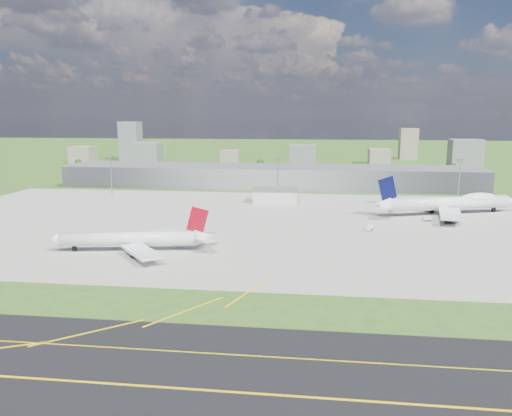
# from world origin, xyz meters

# --- Properties ---
(ground) EXTENTS (1400.00, 1400.00, 0.00)m
(ground) POSITION_xyz_m (0.00, 150.00, 0.00)
(ground) COLOR #32551A
(ground) RESTS_ON ground
(taxiway) EXTENTS (1400.00, 60.00, 0.06)m
(taxiway) POSITION_xyz_m (0.00, -110.00, 0.03)
(taxiway) COLOR black
(taxiway) RESTS_ON ground
(apron) EXTENTS (360.00, 190.00, 0.08)m
(apron) POSITION_xyz_m (10.00, 40.00, 0.04)
(apron) COLOR #9B9A8D
(apron) RESTS_ON ground
(terminal) EXTENTS (300.00, 42.00, 15.00)m
(terminal) POSITION_xyz_m (0.00, 165.00, 7.50)
(terminal) COLOR gray
(terminal) RESTS_ON ground
(ops_building) EXTENTS (26.00, 16.00, 8.00)m
(ops_building) POSITION_xyz_m (10.00, 100.00, 4.00)
(ops_building) COLOR silver
(ops_building) RESTS_ON ground
(mast_west) EXTENTS (3.50, 2.00, 25.90)m
(mast_west) POSITION_xyz_m (-100.00, 115.00, 17.71)
(mast_west) COLOR gray
(mast_west) RESTS_ON ground
(mast_center) EXTENTS (3.50, 2.00, 25.90)m
(mast_center) POSITION_xyz_m (10.00, 115.00, 17.71)
(mast_center) COLOR gray
(mast_center) RESTS_ON ground
(mast_east) EXTENTS (3.50, 2.00, 25.90)m
(mast_east) POSITION_xyz_m (120.00, 115.00, 17.71)
(mast_east) COLOR gray
(mast_east) RESTS_ON ground
(airliner_red_twin) EXTENTS (63.92, 49.30, 17.59)m
(airliner_red_twin) POSITION_xyz_m (-35.85, -15.08, 4.68)
(airliner_red_twin) COLOR white
(airliner_red_twin) RESTS_ON ground
(airliner_blue_quad) EXTENTS (80.34, 61.46, 21.65)m
(airliner_blue_quad) POSITION_xyz_m (104.68, 74.98, 6.02)
(airliner_blue_quad) COLOR white
(airliner_blue_quad) RESTS_ON ground
(tug_yellow) EXTENTS (4.57, 3.72, 1.94)m
(tug_yellow) POSITION_xyz_m (-47.32, -3.79, 1.00)
(tug_yellow) COLOR #C6B30B
(tug_yellow) RESTS_ON ground
(van_white_near) EXTENTS (3.78, 5.40, 2.53)m
(van_white_near) POSITION_xyz_m (59.26, 31.42, 1.28)
(van_white_near) COLOR white
(van_white_near) RESTS_ON ground
(van_white_far) EXTENTS (4.81, 3.30, 2.30)m
(van_white_far) POSITION_xyz_m (89.63, 55.55, 1.17)
(van_white_far) COLOR silver
(van_white_far) RESTS_ON ground
(bldg_far_w) EXTENTS (24.00, 20.00, 18.00)m
(bldg_far_w) POSITION_xyz_m (-220.00, 320.00, 9.00)
(bldg_far_w) COLOR gray
(bldg_far_w) RESTS_ON ground
(bldg_w) EXTENTS (28.00, 22.00, 24.00)m
(bldg_w) POSITION_xyz_m (-140.00, 300.00, 12.00)
(bldg_w) COLOR slate
(bldg_w) RESTS_ON ground
(bldg_cw) EXTENTS (20.00, 18.00, 14.00)m
(bldg_cw) POSITION_xyz_m (-60.00, 340.00, 7.00)
(bldg_cw) COLOR gray
(bldg_cw) RESTS_ON ground
(bldg_c) EXTENTS (26.00, 20.00, 22.00)m
(bldg_c) POSITION_xyz_m (20.00, 310.00, 11.00)
(bldg_c) COLOR slate
(bldg_c) RESTS_ON ground
(bldg_ce) EXTENTS (22.00, 24.00, 16.00)m
(bldg_ce) POSITION_xyz_m (100.00, 350.00, 8.00)
(bldg_ce) COLOR gray
(bldg_ce) RESTS_ON ground
(bldg_e) EXTENTS (30.00, 22.00, 28.00)m
(bldg_e) POSITION_xyz_m (180.00, 320.00, 14.00)
(bldg_e) COLOR slate
(bldg_e) RESTS_ON ground
(bldg_tall_w) EXTENTS (22.00, 20.00, 44.00)m
(bldg_tall_w) POSITION_xyz_m (-180.00, 360.00, 22.00)
(bldg_tall_w) COLOR slate
(bldg_tall_w) RESTS_ON ground
(bldg_tall_e) EXTENTS (20.00, 18.00, 36.00)m
(bldg_tall_e) POSITION_xyz_m (140.00, 410.00, 18.00)
(bldg_tall_e) COLOR gray
(bldg_tall_e) RESTS_ON ground
(tree_far_w) EXTENTS (7.20, 7.20, 8.80)m
(tree_far_w) POSITION_xyz_m (-200.00, 270.00, 5.18)
(tree_far_w) COLOR #382314
(tree_far_w) RESTS_ON ground
(tree_w) EXTENTS (6.75, 6.75, 8.25)m
(tree_w) POSITION_xyz_m (-110.00, 265.00, 4.86)
(tree_w) COLOR #382314
(tree_w) RESTS_ON ground
(tree_c) EXTENTS (8.10, 8.10, 9.90)m
(tree_c) POSITION_xyz_m (-20.00, 280.00, 5.84)
(tree_c) COLOR #382314
(tree_c) RESTS_ON ground
(tree_e) EXTENTS (7.65, 7.65, 9.35)m
(tree_e) POSITION_xyz_m (70.00, 275.00, 5.51)
(tree_e) COLOR #382314
(tree_e) RESTS_ON ground
(tree_far_e) EXTENTS (6.30, 6.30, 7.70)m
(tree_far_e) POSITION_xyz_m (160.00, 285.00, 4.53)
(tree_far_e) COLOR #382314
(tree_far_e) RESTS_ON ground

